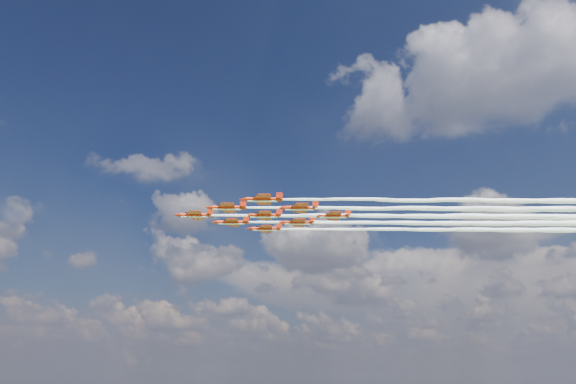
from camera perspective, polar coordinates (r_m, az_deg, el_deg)
name	(u,v)px	position (r m, az deg, el deg)	size (l,w,h in m)	color
jet_lead	(389,216)	(156.94, 10.26, -2.41)	(95.06, 66.18, 2.69)	#B22109
jet_row2_port	(431,209)	(152.17, 14.28, -1.64)	(95.06, 66.18, 2.69)	#B22109
jet_row2_starb	(417,223)	(165.97, 13.00, -3.09)	(95.06, 66.18, 2.69)	#B22109
jet_row3_port	(476,200)	(148.24, 18.55, -0.82)	(95.06, 66.18, 2.69)	#B22109
jet_row3_centre	(458,216)	(161.69, 16.88, -2.38)	(95.06, 66.18, 2.69)	#B22109
jet_row3_starb	(443,230)	(175.36, 15.46, -3.70)	(95.06, 66.18, 2.69)	#B22109
jet_row4_port	(502,209)	(158.22, 20.94, -1.62)	(95.06, 66.18, 2.69)	#B22109
jet_row4_starb	(483,223)	(171.53, 19.18, -3.03)	(95.06, 66.18, 2.69)	#B22109
jet_tail	(526,217)	(168.46, 23.04, -2.32)	(95.06, 66.18, 2.69)	#B22109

